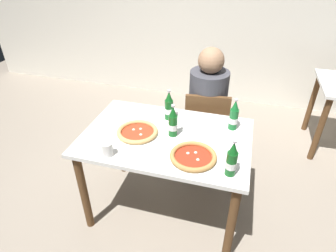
{
  "coord_description": "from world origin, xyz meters",
  "views": [
    {
      "loc": [
        0.47,
        -1.62,
        1.93
      ],
      "look_at": [
        0.0,
        0.05,
        0.8
      ],
      "focal_mm": 30.47,
      "sensor_mm": 36.0,
      "label": 1
    }
  ],
  "objects": [
    {
      "name": "ground_plane",
      "position": [
        0.0,
        0.0,
        0.0
      ],
      "size": [
        8.0,
        8.0,
        0.0
      ],
      "primitive_type": "plane",
      "color": "gray"
    },
    {
      "name": "back_wall_tiled",
      "position": [
        0.0,
        2.2,
        1.3
      ],
      "size": [
        7.0,
        0.1,
        2.6
      ],
      "primitive_type": "cube",
      "color": "silver",
      "rests_on": "ground_plane"
    },
    {
      "name": "dining_table_main",
      "position": [
        0.0,
        0.0,
        0.64
      ],
      "size": [
        1.2,
        0.8,
        0.75
      ],
      "color": "silver",
      "rests_on": "ground_plane"
    },
    {
      "name": "chair_behind_table",
      "position": [
        0.21,
        0.61,
        0.48
      ],
      "size": [
        0.45,
        0.45,
        0.85
      ],
      "rotation": [
        0.0,
        0.0,
        3.27
      ],
      "color": "brown",
      "rests_on": "ground_plane"
    },
    {
      "name": "diner_seated",
      "position": [
        0.2,
        0.66,
        0.58
      ],
      "size": [
        0.34,
        0.34,
        1.21
      ],
      "color": "#2D3342",
      "rests_on": "ground_plane"
    },
    {
      "name": "pizza_margherita_near",
      "position": [
        0.24,
        -0.21,
        0.77
      ],
      "size": [
        0.33,
        0.33,
        0.04
      ],
      "color": "white",
      "rests_on": "dining_table_main"
    },
    {
      "name": "pizza_marinara_far",
      "position": [
        -0.2,
        -0.05,
        0.77
      ],
      "size": [
        0.32,
        0.32,
        0.04
      ],
      "color": "white",
      "rests_on": "dining_table_main"
    },
    {
      "name": "beer_bottle_left",
      "position": [
        -0.04,
        0.23,
        0.85
      ],
      "size": [
        0.07,
        0.07,
        0.25
      ],
      "color": "#14591E",
      "rests_on": "dining_table_main"
    },
    {
      "name": "beer_bottle_center",
      "position": [
        0.45,
        0.23,
        0.85
      ],
      "size": [
        0.07,
        0.07,
        0.25
      ],
      "color": "#196B2D",
      "rests_on": "dining_table_main"
    },
    {
      "name": "beer_bottle_right",
      "position": [
        0.48,
        -0.28,
        0.85
      ],
      "size": [
        0.07,
        0.07,
        0.25
      ],
      "color": "#14591E",
      "rests_on": "dining_table_main"
    },
    {
      "name": "beer_bottle_extra",
      "position": [
        0.04,
        0.02,
        0.85
      ],
      "size": [
        0.07,
        0.07,
        0.25
      ],
      "color": "#14591E",
      "rests_on": "dining_table_main"
    },
    {
      "name": "napkin_with_cutlery",
      "position": [
        0.27,
        0.25,
        0.75
      ],
      "size": [
        0.22,
        0.22,
        0.01
      ],
      "color": "white",
      "rests_on": "dining_table_main"
    },
    {
      "name": "paper_cup",
      "position": [
        -0.3,
        -0.32,
        0.8
      ],
      "size": [
        0.07,
        0.07,
        0.09
      ],
      "primitive_type": "cylinder",
      "color": "white",
      "rests_on": "dining_table_main"
    }
  ]
}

